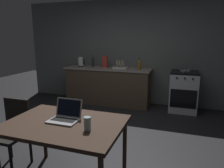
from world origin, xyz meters
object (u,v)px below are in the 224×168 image
at_px(electric_kettle, 81,62).
at_px(stove_oven, 183,91).
at_px(chair, 13,129).
at_px(bottle, 139,64).
at_px(dining_table, 65,129).
at_px(dish_rack, 121,66).
at_px(bottle_b, 93,61).
at_px(drinking_glass, 87,124).
at_px(frying_pan, 185,71).
at_px(laptop, 65,116).
at_px(cereal_box, 105,62).

bearing_deg(electric_kettle, stove_oven, -0.06).
relative_size(chair, bottle, 3.31).
distance_m(stove_oven, bottle, 1.18).
xyz_separation_m(dining_table, dish_rack, (-0.26, 3.03, 0.28)).
xyz_separation_m(electric_kettle, bottle_b, (0.30, 0.08, 0.02)).
height_order(dining_table, chair, chair).
xyz_separation_m(bottle, dish_rack, (-0.47, 0.05, -0.08)).
bearing_deg(dish_rack, stove_oven, -0.09).
bearing_deg(chair, drinking_glass, -29.20).
xyz_separation_m(stove_oven, drinking_glass, (-0.92, -3.13, 0.36)).
bearing_deg(chair, frying_pan, 35.65).
height_order(electric_kettle, dish_rack, electric_kettle).
distance_m(dining_table, dish_rack, 3.05).
bearing_deg(bottle, electric_kettle, 178.14).
distance_m(bottle, dish_rack, 0.48).
bearing_deg(chair, dish_rack, 60.10).
relative_size(bottle, bottle_b, 0.92).
bearing_deg(dish_rack, dining_table, -85.13).
xyz_separation_m(dining_table, bottle, (0.21, 2.98, 0.36)).
bearing_deg(electric_kettle, dining_table, -66.30).
height_order(dining_table, laptop, laptop).
distance_m(stove_oven, electric_kettle, 2.63).
distance_m(cereal_box, bottle_b, 0.36).
relative_size(electric_kettle, frying_pan, 0.62).
bearing_deg(bottle, dining_table, -94.05).
xyz_separation_m(bottle, drinking_glass, (0.11, -3.08, -0.22)).
bearing_deg(frying_pan, stove_oven, 87.58).
bearing_deg(drinking_glass, bottle, 92.04).
bearing_deg(dish_rack, electric_kettle, -180.00).
xyz_separation_m(frying_pan, bottle_b, (-2.26, 0.11, 0.11)).
bearing_deg(stove_oven, cereal_box, 179.33).
xyz_separation_m(dining_table, cereal_box, (-0.68, 3.05, 0.38)).
bearing_deg(bottle, drinking_glass, -87.96).
height_order(electric_kettle, bottle_b, bottle_b).
distance_m(dish_rack, bottle_b, 0.78).
xyz_separation_m(stove_oven, cereal_box, (-1.91, 0.02, 0.60)).
relative_size(stove_oven, bottle_b, 3.19).
distance_m(chair, bottle, 3.09).
height_order(dish_rack, bottle_b, bottle_b).
bearing_deg(laptop, dish_rack, 100.25).
height_order(stove_oven, dining_table, stove_oven).
height_order(dining_table, cereal_box, cereal_box).
bearing_deg(stove_oven, laptop, -113.05).
height_order(laptop, dish_rack, dish_rack).
height_order(stove_oven, drinking_glass, stove_oven).
xyz_separation_m(drinking_glass, cereal_box, (-1.00, 3.15, 0.24)).
relative_size(frying_pan, bottle_b, 1.38).
relative_size(chair, electric_kettle, 3.56).
bearing_deg(frying_pan, laptop, -113.23).
distance_m(chair, drinking_glass, 1.23).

